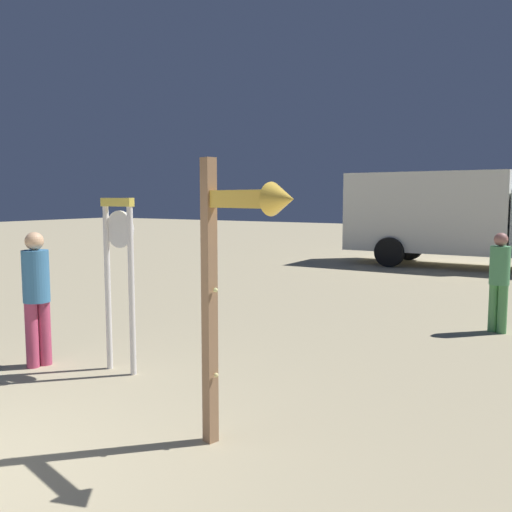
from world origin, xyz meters
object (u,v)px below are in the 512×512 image
Objects in this scene: person_distant at (499,277)px; box_truck_near at (454,215)px; arrow_sign at (234,260)px; person_near_clock at (37,292)px; standing_clock at (119,264)px.

person_distant is 0.22× the size of box_truck_near.
box_truck_near reaches higher than arrow_sign.
person_distant is at bearing 46.26° from person_near_clock.
arrow_sign reaches higher than person_distant.
arrow_sign is 5.70m from person_distant.
person_near_clock is at bearing -99.84° from box_truck_near.
standing_clock is 1.17m from person_near_clock.
standing_clock is 0.86× the size of arrow_sign.
standing_clock reaches higher than person_distant.
arrow_sign is 0.35× the size of box_truck_near.
arrow_sign reaches higher than standing_clock.
standing_clock is 1.34× the size of person_distant.
person_near_clock is (-3.39, 0.68, -0.66)m from arrow_sign.
box_truck_near reaches higher than person_near_clock.
person_distant is 8.57m from box_truck_near.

